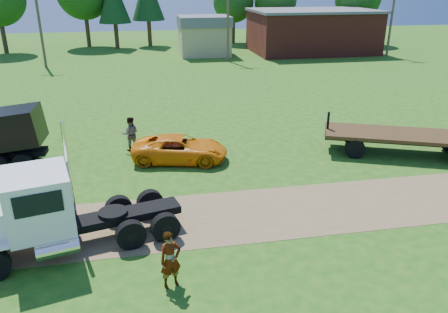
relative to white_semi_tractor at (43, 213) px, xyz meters
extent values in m
plane|color=#1C5512|center=(7.42, 1.21, -1.51)|extent=(140.00, 140.00, 0.00)
cube|color=brown|center=(7.42, 1.21, -1.50)|extent=(120.00, 4.20, 0.01)
cube|color=black|center=(1.08, 0.29, -0.74)|extent=(7.21, 2.57, 0.29)
cylinder|color=black|center=(2.82, -0.35, -0.98)|extent=(1.11, 0.57, 1.06)
cylinder|color=black|center=(2.82, -0.35, -0.98)|extent=(0.44, 0.43, 0.37)
cylinder|color=black|center=(2.34, 1.64, -0.98)|extent=(1.11, 0.57, 1.06)
cylinder|color=black|center=(2.34, 1.64, -0.98)|extent=(0.44, 0.43, 0.37)
cylinder|color=black|center=(4.03, -0.06, -0.98)|extent=(1.11, 0.57, 1.06)
cylinder|color=black|center=(4.03, -0.06, -0.98)|extent=(0.44, 0.43, 0.37)
cylinder|color=black|center=(3.55, 1.93, -0.98)|extent=(1.11, 0.57, 1.06)
cylinder|color=black|center=(3.55, 1.93, -0.98)|extent=(0.44, 0.43, 0.37)
cube|color=white|center=(-0.08, 0.01, 0.46)|extent=(2.50, 2.71, 2.02)
cube|color=black|center=(-1.05, -0.23, 0.89)|extent=(0.50, 1.88, 0.82)
cube|color=black|center=(0.19, -1.12, 0.89)|extent=(1.41, 0.37, 0.72)
cube|color=black|center=(-0.36, 1.13, 0.89)|extent=(1.41, 0.37, 0.72)
cylinder|color=white|center=(0.50, -0.99, -0.84)|extent=(1.44, 0.87, 0.58)
cylinder|color=white|center=(0.87, 0.78, 0.70)|extent=(0.16, 0.16, 4.42)
cylinder|color=black|center=(2.20, 0.55, -0.52)|extent=(1.27, 1.27, 0.12)
cylinder|color=black|center=(-3.53, 9.14, -1.03)|extent=(0.97, 0.34, 0.97)
cylinder|color=black|center=(-3.53, 9.14, -1.03)|extent=(0.35, 0.34, 0.34)
cylinder|color=black|center=(-2.45, 7.26, -1.03)|extent=(0.97, 0.34, 0.97)
cylinder|color=black|center=(-2.45, 7.26, -1.03)|extent=(0.35, 0.34, 0.34)
cylinder|color=black|center=(-2.39, 9.11, -1.03)|extent=(0.97, 0.34, 0.97)
cylinder|color=black|center=(-2.39, 9.11, -1.03)|extent=(0.35, 0.34, 0.34)
cube|color=black|center=(-3.39, 8.22, 0.47)|extent=(3.91, 2.23, 2.13)
imported|color=orange|center=(5.24, 7.31, -0.83)|extent=(5.24, 3.24, 1.35)
cube|color=#362211|center=(17.15, 6.04, -0.42)|extent=(8.64, 5.45, 0.19)
cube|color=black|center=(17.15, 6.04, -0.68)|extent=(8.09, 4.10, 0.26)
cylinder|color=black|center=(14.33, 6.01, -0.99)|extent=(1.08, 0.68, 1.04)
cylinder|color=black|center=(15.16, 8.04, -0.99)|extent=(1.08, 0.68, 1.04)
cube|color=black|center=(13.40, 7.57, 0.10)|extent=(0.16, 0.16, 1.04)
imported|color=#999999|center=(4.05, -2.66, -0.57)|extent=(0.80, 0.65, 1.87)
imported|color=#999999|center=(2.73, 9.31, -0.55)|extent=(0.94, 0.74, 1.92)
cube|color=maroon|center=(25.42, 41.21, 0.99)|extent=(15.00, 10.00, 5.00)
cube|color=#5E5F63|center=(25.42, 41.21, 3.64)|extent=(15.40, 10.40, 0.30)
cube|color=tan|center=(11.42, 41.21, 0.29)|extent=(6.00, 5.00, 3.60)
cube|color=#5E5F63|center=(11.42, 41.21, 2.59)|extent=(6.20, 5.40, 1.20)
cylinder|color=brown|center=(-6.58, 36.21, 2.99)|extent=(0.28, 0.28, 9.00)
cylinder|color=brown|center=(13.42, 36.21, 2.99)|extent=(0.28, 0.28, 9.00)
cylinder|color=brown|center=(33.42, 36.21, 2.99)|extent=(0.28, 0.28, 9.00)
cylinder|color=#392617|center=(-13.36, 47.24, 0.29)|extent=(0.56, 0.56, 3.60)
cylinder|color=#392617|center=(-3.52, 51.70, 0.44)|extent=(0.56, 0.56, 3.90)
cylinder|color=#392617|center=(4.97, 50.68, 0.29)|extent=(0.56, 0.56, 3.59)
cylinder|color=#392617|center=(17.25, 51.73, 0.05)|extent=(0.56, 0.56, 3.12)
sphere|color=#104312|center=(17.25, 51.73, 4.29)|extent=(5.89, 5.89, 5.89)
cylinder|color=#392617|center=(23.16, 50.34, 0.10)|extent=(0.56, 0.56, 3.22)
sphere|color=#104312|center=(23.16, 50.34, 4.47)|extent=(6.07, 6.07, 6.07)
cylinder|color=#392617|center=(34.62, 47.78, 0.23)|extent=(0.56, 0.56, 3.48)
cylinder|color=#392617|center=(0.47, 49.13, 0.20)|extent=(0.56, 0.56, 3.42)
camera|label=1|loc=(3.61, -13.78, 7.27)|focal=35.00mm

